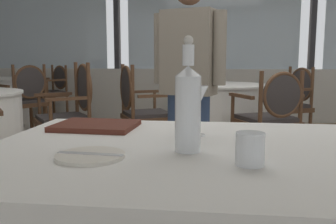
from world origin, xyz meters
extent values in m
plane|color=#756047|center=(0.00, 0.00, 0.00)|extent=(13.03, 13.03, 0.00)
cube|color=silver|center=(0.00, 3.46, 0.42)|extent=(10.02, 0.12, 0.85)
cube|color=silver|center=(-3.14, 3.48, 1.71)|extent=(2.76, 0.02, 1.72)
cube|color=silver|center=(0.00, 3.48, 1.71)|extent=(2.76, 0.02, 1.72)
cube|color=#333338|center=(-1.57, 3.46, 1.71)|extent=(0.08, 0.14, 1.72)
cube|color=#333338|center=(1.57, 3.46, 1.71)|extent=(0.08, 0.14, 1.72)
cube|color=white|center=(-0.04, -1.59, 0.73)|extent=(1.25, 0.98, 0.02)
cylinder|color=silver|center=(-0.29, -1.74, 0.75)|extent=(0.19, 0.19, 0.01)
cube|color=silver|center=(-0.29, -1.74, 0.75)|extent=(0.19, 0.03, 0.00)
cylinder|color=white|center=(-0.02, -1.63, 0.85)|extent=(0.08, 0.08, 0.22)
cone|color=white|center=(-0.02, -1.63, 0.98)|extent=(0.08, 0.08, 0.03)
cylinder|color=white|center=(-0.02, -1.63, 1.03)|extent=(0.03, 0.03, 0.06)
sphere|color=silver|center=(-0.02, -1.63, 1.07)|extent=(0.03, 0.03, 0.03)
cylinder|color=white|center=(-0.01, -1.40, 0.74)|extent=(0.06, 0.06, 0.00)
cylinder|color=white|center=(-0.01, -1.40, 0.79)|extent=(0.01, 0.01, 0.09)
cone|color=white|center=(-0.01, -1.40, 0.88)|extent=(0.08, 0.08, 0.09)
cylinder|color=white|center=(0.15, -1.76, 0.78)|extent=(0.07, 0.07, 0.09)
cube|color=#512319|center=(-0.41, -1.30, 0.75)|extent=(0.32, 0.26, 0.02)
cylinder|color=white|center=(0.13, 1.38, 0.73)|extent=(1.02, 1.02, 0.02)
cylinder|color=white|center=(0.13, 1.38, 0.36)|extent=(0.99, 0.99, 0.72)
cube|color=brown|center=(0.52, 0.62, 0.45)|extent=(0.62, 0.62, 0.05)
cube|color=#383333|center=(0.52, 0.62, 0.50)|extent=(0.57, 0.57, 0.04)
cylinder|color=brown|center=(0.25, 0.71, 0.21)|extent=(0.04, 0.04, 0.43)
cylinder|color=brown|center=(0.61, 0.89, 0.21)|extent=(0.04, 0.04, 0.43)
cylinder|color=brown|center=(0.43, 0.35, 0.21)|extent=(0.04, 0.04, 0.43)
cylinder|color=brown|center=(0.79, 0.53, 0.21)|extent=(0.04, 0.04, 0.43)
cylinder|color=brown|center=(0.43, 0.35, 0.70)|extent=(0.04, 0.04, 0.44)
cylinder|color=brown|center=(0.79, 0.53, 0.70)|extent=(0.04, 0.04, 0.44)
ellipsoid|color=#383333|center=(0.62, 0.43, 0.72)|extent=(0.37, 0.22, 0.37)
torus|color=brown|center=(0.62, 0.43, 0.72)|extent=(0.36, 0.20, 0.38)
cube|color=brown|center=(0.29, 0.53, 0.70)|extent=(0.20, 0.34, 0.03)
cylinder|color=brown|center=(0.22, 0.65, 0.59)|extent=(0.03, 0.03, 0.22)
cube|color=brown|center=(0.73, 0.75, 0.70)|extent=(0.20, 0.34, 0.03)
cylinder|color=brown|center=(0.67, 0.88, 0.59)|extent=(0.03, 0.03, 0.22)
cube|color=brown|center=(0.89, 1.76, 0.43)|extent=(0.62, 0.62, 0.05)
cube|color=#383333|center=(0.89, 1.76, 0.48)|extent=(0.57, 0.57, 0.04)
cylinder|color=brown|center=(0.80, 1.50, 0.20)|extent=(0.04, 0.04, 0.41)
cylinder|color=brown|center=(0.62, 1.85, 0.20)|extent=(0.04, 0.04, 0.41)
cylinder|color=brown|center=(1.16, 1.68, 0.20)|extent=(0.04, 0.04, 0.41)
cylinder|color=brown|center=(0.98, 2.03, 0.20)|extent=(0.04, 0.04, 0.41)
cylinder|color=brown|center=(1.16, 1.68, 0.69)|extent=(0.04, 0.04, 0.46)
cylinder|color=brown|center=(0.98, 2.03, 0.69)|extent=(0.04, 0.04, 0.46)
ellipsoid|color=#383333|center=(1.08, 1.86, 0.71)|extent=(0.22, 0.37, 0.39)
torus|color=brown|center=(1.08, 1.86, 0.71)|extent=(0.21, 0.37, 0.40)
cube|color=brown|center=(0.99, 1.53, 0.68)|extent=(0.34, 0.20, 0.03)
cylinder|color=brown|center=(0.86, 1.47, 0.57)|extent=(0.03, 0.03, 0.22)
cube|color=brown|center=(0.76, 1.98, 0.68)|extent=(0.34, 0.20, 0.03)
cylinder|color=brown|center=(0.64, 1.91, 0.57)|extent=(0.03, 0.03, 0.22)
cube|color=brown|center=(-0.25, 2.14, 0.44)|extent=(0.62, 0.62, 0.05)
cube|color=#383333|center=(-0.25, 2.14, 0.48)|extent=(0.57, 0.57, 0.04)
cylinder|color=brown|center=(0.02, 2.05, 0.21)|extent=(0.04, 0.04, 0.42)
cylinder|color=brown|center=(-0.34, 1.87, 0.21)|extent=(0.04, 0.04, 0.42)
cylinder|color=brown|center=(-0.16, 2.41, 0.21)|extent=(0.04, 0.04, 0.42)
cylinder|color=brown|center=(-0.52, 2.23, 0.21)|extent=(0.04, 0.04, 0.42)
cylinder|color=brown|center=(-0.16, 2.41, 0.69)|extent=(0.04, 0.04, 0.44)
cylinder|color=brown|center=(-0.52, 2.23, 0.69)|extent=(0.04, 0.04, 0.44)
ellipsoid|color=#383333|center=(-0.35, 2.33, 0.71)|extent=(0.37, 0.22, 0.37)
torus|color=brown|center=(-0.35, 2.33, 0.71)|extent=(0.36, 0.20, 0.39)
cube|color=brown|center=(-0.02, 2.23, 0.69)|extent=(0.20, 0.34, 0.03)
cylinder|color=brown|center=(0.05, 2.11, 0.58)|extent=(0.03, 0.03, 0.22)
cube|color=brown|center=(-0.46, 2.01, 0.69)|extent=(0.20, 0.34, 0.03)
cylinder|color=brown|center=(-0.40, 1.88, 0.58)|extent=(0.03, 0.03, 0.22)
cube|color=brown|center=(-0.62, 1.00, 0.42)|extent=(0.62, 0.62, 0.05)
cube|color=#383333|center=(-0.62, 1.00, 0.46)|extent=(0.57, 0.57, 0.04)
cylinder|color=brown|center=(-0.54, 1.26, 0.20)|extent=(0.04, 0.04, 0.39)
cylinder|color=brown|center=(-0.35, 0.91, 0.20)|extent=(0.04, 0.04, 0.39)
cylinder|color=brown|center=(-0.89, 1.08, 0.20)|extent=(0.04, 0.04, 0.39)
cylinder|color=brown|center=(-0.71, 0.73, 0.20)|extent=(0.04, 0.04, 0.39)
cylinder|color=brown|center=(-0.89, 1.08, 0.70)|extent=(0.04, 0.04, 0.52)
cylinder|color=brown|center=(-0.71, 0.73, 0.70)|extent=(0.04, 0.04, 0.52)
ellipsoid|color=#383333|center=(-0.81, 0.90, 0.73)|extent=(0.22, 0.37, 0.43)
torus|color=brown|center=(-0.81, 0.90, 0.73)|extent=(0.23, 0.41, 0.45)
cube|color=brown|center=(-0.72, 1.23, 0.66)|extent=(0.34, 0.20, 0.03)
cylinder|color=brown|center=(-0.59, 1.29, 0.55)|extent=(0.03, 0.03, 0.22)
cube|color=brown|center=(-0.49, 0.78, 0.66)|extent=(0.34, 0.20, 0.03)
cylinder|color=brown|center=(-0.37, 0.85, 0.55)|extent=(0.03, 0.03, 0.22)
cube|color=brown|center=(-1.37, 0.63, 0.42)|extent=(0.64, 0.64, 0.05)
cube|color=#383333|center=(-1.37, 0.63, 0.46)|extent=(0.59, 0.59, 0.04)
cylinder|color=brown|center=(-1.42, 0.35, 0.20)|extent=(0.04, 0.04, 0.39)
cylinder|color=brown|center=(-1.65, 0.67, 0.20)|extent=(0.04, 0.04, 0.39)
cylinder|color=brown|center=(-1.09, 0.59, 0.20)|extent=(0.04, 0.04, 0.39)
cylinder|color=brown|center=(-1.33, 0.91, 0.20)|extent=(0.04, 0.04, 0.39)
cylinder|color=brown|center=(-1.09, 0.59, 0.71)|extent=(0.04, 0.04, 0.54)
cylinder|color=brown|center=(-1.33, 0.91, 0.71)|extent=(0.04, 0.04, 0.54)
ellipsoid|color=#383333|center=(-1.20, 0.76, 0.74)|extent=(0.27, 0.34, 0.45)
torus|color=brown|center=(-1.20, 0.76, 0.74)|extent=(0.30, 0.39, 0.46)
cube|color=brown|center=(-1.24, 0.42, 0.66)|extent=(0.32, 0.25, 0.03)
cylinder|color=brown|center=(-1.35, 0.33, 0.55)|extent=(0.03, 0.03, 0.22)
cube|color=brown|center=(-1.54, 0.82, 0.66)|extent=(0.32, 0.25, 0.03)
cylinder|color=brown|center=(-1.65, 0.73, 0.55)|extent=(0.03, 0.03, 0.22)
cube|color=brown|center=(-2.35, 1.71, 0.45)|extent=(0.64, 0.64, 0.05)
cube|color=#383333|center=(-2.35, 1.71, 0.49)|extent=(0.59, 0.59, 0.04)
cylinder|color=brown|center=(-2.63, 1.66, 0.21)|extent=(0.04, 0.04, 0.42)
cylinder|color=brown|center=(-2.40, 1.99, 0.21)|extent=(0.04, 0.04, 0.42)
cylinder|color=brown|center=(-2.30, 1.43, 0.21)|extent=(0.04, 0.04, 0.42)
cylinder|color=brown|center=(-2.07, 1.76, 0.21)|extent=(0.04, 0.04, 0.42)
cylinder|color=brown|center=(-2.30, 1.43, 0.71)|extent=(0.04, 0.04, 0.48)
cylinder|color=brown|center=(-2.07, 1.76, 0.71)|extent=(0.04, 0.04, 0.48)
ellipsoid|color=#383333|center=(-2.18, 1.58, 0.73)|extent=(0.27, 0.35, 0.40)
torus|color=brown|center=(-2.18, 1.58, 0.73)|extent=(0.27, 0.36, 0.41)
cube|color=brown|center=(-2.51, 1.52, 0.69)|extent=(0.32, 0.24, 0.03)
cube|color=brown|center=(-2.22, 1.92, 0.69)|extent=(0.32, 0.24, 0.03)
cylinder|color=brown|center=(-2.34, 2.00, 0.58)|extent=(0.03, 0.03, 0.22)
cube|color=brown|center=(-2.55, 2.88, 0.45)|extent=(0.64, 0.64, 0.05)
cube|color=#383333|center=(-2.55, 2.88, 0.49)|extent=(0.59, 0.59, 0.04)
cylinder|color=brown|center=(-2.50, 2.60, 0.21)|extent=(0.04, 0.04, 0.42)
cylinder|color=brown|center=(-2.83, 2.83, 0.21)|extent=(0.04, 0.04, 0.42)
cylinder|color=brown|center=(-2.27, 2.93, 0.21)|extent=(0.04, 0.04, 0.42)
cylinder|color=brown|center=(-2.60, 3.16, 0.21)|extent=(0.04, 0.04, 0.42)
cylinder|color=brown|center=(-2.27, 2.93, 0.69)|extent=(0.04, 0.04, 0.44)
cylinder|color=brown|center=(-2.60, 3.16, 0.69)|extent=(0.04, 0.04, 0.44)
ellipsoid|color=#383333|center=(-2.43, 3.06, 0.72)|extent=(0.35, 0.27, 0.37)
torus|color=brown|center=(-2.43, 3.06, 0.72)|extent=(0.33, 0.25, 0.39)
cube|color=brown|center=(-2.36, 2.72, 0.69)|extent=(0.24, 0.32, 0.03)
cylinder|color=brown|center=(-2.44, 2.61, 0.58)|extent=(0.03, 0.03, 0.22)
cube|color=brown|center=(-2.77, 3.01, 0.69)|extent=(0.24, 0.32, 0.03)
cylinder|color=brown|center=(-2.85, 2.90, 0.58)|extent=(0.03, 0.03, 0.22)
cylinder|color=#334770|center=(-0.04, -0.15, 0.38)|extent=(0.13, 0.13, 0.77)
cylinder|color=#334770|center=(-0.21, -0.09, 0.38)|extent=(0.13, 0.13, 0.77)
cube|color=gray|center=(-0.12, -0.12, 1.06)|extent=(0.40, 0.30, 0.58)
cylinder|color=gray|center=(0.08, -0.19, 1.08)|extent=(0.09, 0.09, 0.49)
cylinder|color=gray|center=(-0.33, -0.05, 1.08)|extent=(0.09, 0.09, 0.49)
camera|label=1|loc=(0.05, -2.71, 1.01)|focal=39.74mm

